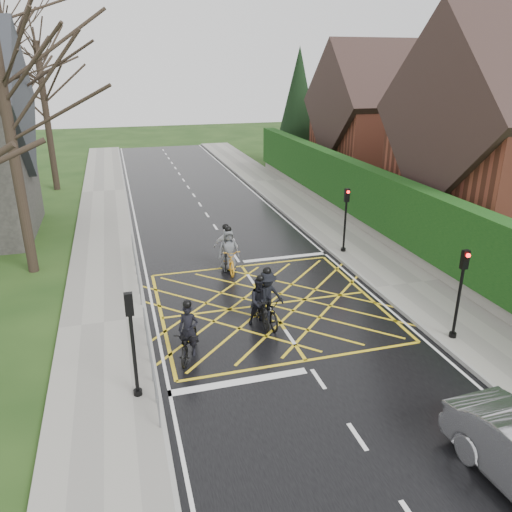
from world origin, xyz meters
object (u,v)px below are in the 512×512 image
cyclist_rear (189,338)px  cyclist_back (261,306)px  cyclist_front (226,251)px  cyclist_lead (229,256)px  cyclist_mid (267,302)px

cyclist_rear → cyclist_back: bearing=47.6°
cyclist_rear → cyclist_front: size_ratio=1.00×
cyclist_front → cyclist_lead: (0.00, -0.50, -0.03)m
cyclist_back → cyclist_lead: cyclist_lead is taller
cyclist_back → cyclist_mid: size_ratio=0.86×
cyclist_back → cyclist_lead: size_ratio=0.88×
cyclist_front → cyclist_lead: bearing=-73.8°
cyclist_rear → cyclist_back: size_ratio=1.11×
cyclist_mid → cyclist_front: size_ratio=1.04×
cyclist_rear → cyclist_mid: (2.99, 1.47, 0.14)m
cyclist_rear → cyclist_front: bearing=89.4°
cyclist_back → cyclist_lead: (0.03, 5.04, 0.00)m
cyclist_back → cyclist_front: (0.03, 5.54, 0.03)m
cyclist_rear → cyclist_back: (2.71, 1.35, 0.09)m
cyclist_back → cyclist_front: size_ratio=0.90×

